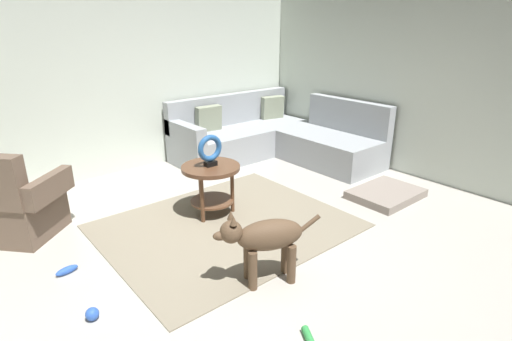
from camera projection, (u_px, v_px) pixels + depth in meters
name	position (u px, v px, depth m)	size (l,w,h in m)	color
ground_plane	(261.00, 267.00, 3.42)	(6.00, 6.00, 0.10)	#B7B2A8
wall_back	(110.00, 70.00, 5.04)	(6.00, 0.12, 2.70)	silver
wall_right	(451.00, 73.00, 4.70)	(0.12, 6.00, 2.70)	silver
area_rug	(227.00, 226.00, 3.99)	(2.30, 1.90, 0.01)	gray
sectional_couch	(274.00, 138.00, 5.95)	(2.20, 2.25, 0.88)	#9EA3A8
armchair	(15.00, 206.00, 3.68)	(0.98, 1.00, 0.88)	brown
side_table	(211.00, 177.00, 4.11)	(0.60, 0.60, 0.54)	brown
torus_sculpture	(210.00, 150.00, 4.01)	(0.28, 0.08, 0.33)	black
dog_bed_mat	(386.00, 194.00, 4.63)	(0.80, 0.60, 0.09)	gray
dog	(265.00, 239.00, 3.02)	(0.80, 0.41, 0.63)	brown
dog_toy_ball	(92.00, 314.00, 2.72)	(0.09, 0.09, 0.09)	blue
dog_toy_rope	(310.00, 339.00, 2.53)	(0.05, 0.05, 0.20)	green
dog_toy_bone	(67.00, 270.00, 3.23)	(0.18, 0.06, 0.06)	blue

